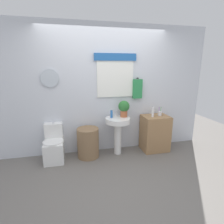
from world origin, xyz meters
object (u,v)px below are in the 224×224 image
Objects in this scene: soap_bottle at (112,114)px; toothbrush_cup at (160,113)px; toilet at (54,146)px; potted_plant at (124,108)px; wooden_cabinet at (155,133)px; pedestal_sink at (118,127)px; laundry_hamper at (88,143)px; lotion_bottle at (153,112)px.

soap_bottle is 1.05m from toothbrush_cup.
toilet is at bearing -179.08° from soap_bottle.
soap_bottle is at bearing -177.80° from potted_plant.
toothbrush_cup is (1.05, -0.03, -0.04)m from soap_bottle.
toothbrush_cup is (0.10, 0.02, 0.43)m from wooden_cabinet.
toilet is 0.93× the size of pedestal_sink.
wooden_cabinet is at bearing 0.00° from pedestal_sink.
toothbrush_cup is (1.54, 0.02, 0.52)m from laundry_hamper.
soap_bottle is at bearing 176.99° from wooden_cabinet.
wooden_cabinet is at bearing 22.59° from lotion_bottle.
soap_bottle is 0.73× the size of lotion_bottle.
toilet is 4.80× the size of soap_bottle.
lotion_bottle is at bearing -6.01° from soap_bottle.
toothbrush_cup reaches higher than soap_bottle.
toilet is 1.30m from pedestal_sink.
wooden_cabinet is 0.44m from toothbrush_cup.
wooden_cabinet is (2.10, -0.03, 0.10)m from toilet.
wooden_cabinet is (0.83, 0.00, -0.20)m from pedestal_sink.
potted_plant is 0.80m from toothbrush_cup.
wooden_cabinet is (1.44, 0.00, 0.08)m from laundry_hamper.
toothbrush_cup is (0.19, 0.06, -0.05)m from lotion_bottle.
potted_plant reaches higher than pedestal_sink.
potted_plant reaches higher than toilet.
toilet is at bearing 179.70° from toothbrush_cup.
laundry_hamper is at bearing -2.77° from toilet.
potted_plant is at bearing 177.11° from toothbrush_cup.
lotion_bottle is (-0.10, -0.04, 0.48)m from wooden_cabinet.
potted_plant is (0.75, 0.06, 0.67)m from laundry_hamper.
potted_plant is (0.26, 0.01, 0.12)m from soap_bottle.
soap_bottle is at bearing 157.38° from pedestal_sink.
pedestal_sink is 0.42m from potted_plant.
pedestal_sink is 0.85m from wooden_cabinet.
wooden_cabinet is at bearing -168.12° from toothbrush_cup.
lotion_bottle is at bearing -157.41° from wooden_cabinet.
lotion_bottle reaches higher than toilet.
pedestal_sink is at bearing -22.62° from soap_bottle.
pedestal_sink is at bearing -156.80° from potted_plant.
toilet is 2.15× the size of potted_plant.
pedestal_sink is at bearing -178.75° from toothbrush_cup.
laundry_hamper is 1.62m from toothbrush_cup.
laundry_hamper is at bearing 178.30° from lotion_bottle.
soap_bottle reaches higher than toilet.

